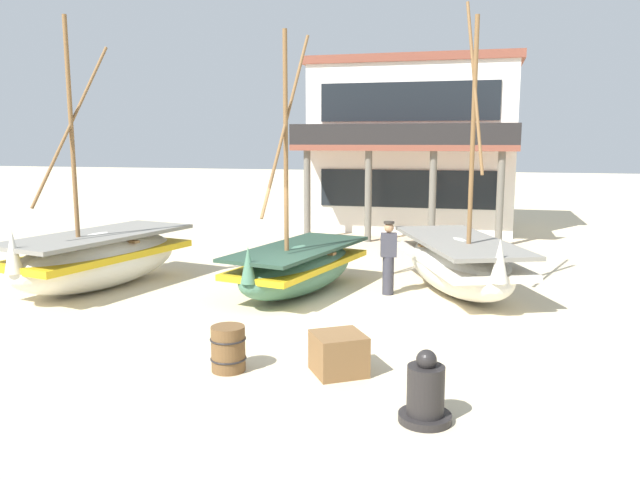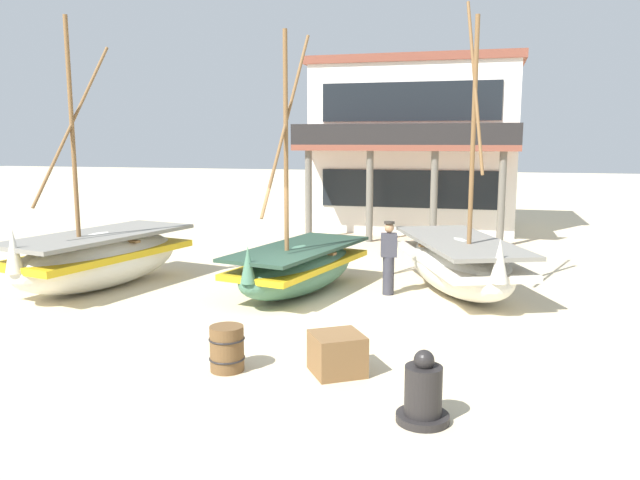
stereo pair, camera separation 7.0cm
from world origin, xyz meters
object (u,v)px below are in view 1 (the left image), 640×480
fishing_boat_near_left (459,263)px  fisherman_by_hull (388,259)px  fishing_boat_centre_large (298,267)px  wooden_barrel (228,349)px  fishing_boat_far_right (99,258)px  cargo_crate (339,353)px  capstan_winch (426,394)px  harbor_building_main (414,145)px

fishing_boat_near_left → fisherman_by_hull: (-1.55, -0.62, 0.14)m
fishing_boat_centre_large → wooden_barrel: fishing_boat_centre_large is taller
fishing_boat_near_left → fishing_boat_far_right: 8.48m
fishing_boat_far_right → fisherman_by_hull: 6.85m
fishing_boat_near_left → cargo_crate: size_ratio=8.74×
wooden_barrel → fishing_boat_far_right: bearing=140.0°
fishing_boat_near_left → fisherman_by_hull: bearing=-158.2°
fishing_boat_near_left → capstan_winch: size_ratio=6.91×
fishing_boat_near_left → wooden_barrel: fishing_boat_near_left is taller
fishing_boat_far_right → harbor_building_main: harbor_building_main is taller
fisherman_by_hull → wooden_barrel: (-1.67, -5.35, -0.48)m
fisherman_by_hull → cargo_crate: size_ratio=2.28×
fisherman_by_hull → capstan_winch: (1.39, -6.36, -0.47)m
fishing_boat_centre_large → wooden_barrel: (0.36, -4.99, -0.26)m
fishing_boat_centre_large → fisherman_by_hull: (2.03, 0.36, 0.22)m
fishing_boat_centre_large → fishing_boat_far_right: size_ratio=0.94×
wooden_barrel → fisherman_by_hull: bearing=72.6°
fishing_boat_far_right → cargo_crate: bearing=-30.4°
capstan_winch → wooden_barrel: size_ratio=1.34×
cargo_crate → wooden_barrel: bearing=-169.1°
wooden_barrel → harbor_building_main: size_ratio=0.09×
fishing_boat_far_right → fisherman_by_hull: fishing_boat_far_right is taller
fishing_boat_centre_large → capstan_winch: size_ratio=6.22×
wooden_barrel → cargo_crate: 1.68m
fishing_boat_near_left → fisherman_by_hull: fishing_boat_near_left is taller
cargo_crate → fishing_boat_centre_large: bearing=113.3°
capstan_winch → harbor_building_main: 18.32m
fisherman_by_hull → wooden_barrel: bearing=-107.4°
fishing_boat_far_right → harbor_building_main: 14.30m
cargo_crate → capstan_winch: bearing=-43.2°
fishing_boat_far_right → harbor_building_main: size_ratio=0.78×
fisherman_by_hull → cargo_crate: 5.06m
fishing_boat_centre_large → cargo_crate: fishing_boat_centre_large is taller
capstan_winch → fisherman_by_hull: bearing=102.4°
fishing_boat_far_right → cargo_crate: (6.74, -3.95, -0.42)m
fisherman_by_hull → fishing_boat_centre_large: bearing=-170.0°
capstan_winch → cargo_crate: capstan_winch is taller
fisherman_by_hull → cargo_crate: bearing=-90.2°
capstan_winch → wooden_barrel: bearing=161.8°
harbor_building_main → fisherman_by_hull: bearing=-86.7°
fishing_boat_centre_large → fisherman_by_hull: bearing=10.0°
fishing_boat_near_left → fishing_boat_centre_large: 3.71m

